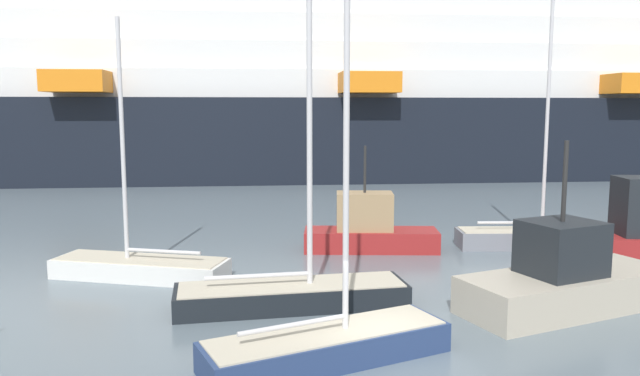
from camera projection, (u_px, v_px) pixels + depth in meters
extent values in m
plane|color=slate|center=(389.00, 360.00, 15.06)|extent=(600.00, 600.00, 0.00)
cube|color=black|center=(292.00, 296.00, 19.04)|extent=(7.36, 2.42, 0.70)
cube|color=beige|center=(292.00, 284.00, 18.99)|extent=(7.06, 2.24, 0.04)
cylinder|color=silver|center=(309.00, 105.00, 18.38)|extent=(0.17, 0.17, 11.19)
cylinder|color=silver|center=(258.00, 276.00, 18.75)|extent=(3.26, 0.36, 0.14)
cube|color=gray|center=(530.00, 239.00, 27.26)|extent=(6.61, 2.29, 0.78)
cube|color=beige|center=(530.00, 230.00, 27.20)|extent=(6.34, 2.13, 0.04)
cylinder|color=silver|center=(548.00, 106.00, 26.51)|extent=(0.16, 0.16, 11.01)
cylinder|color=silver|center=(510.00, 223.00, 27.15)|extent=(2.91, 0.43, 0.12)
cube|color=white|center=(140.00, 269.00, 22.32)|extent=(6.67, 3.85, 0.70)
cube|color=beige|center=(140.00, 259.00, 22.27)|extent=(6.38, 3.63, 0.04)
cylinder|color=silver|center=(122.00, 141.00, 21.82)|extent=(0.15, 0.15, 8.69)
cylinder|color=silver|center=(163.00, 251.00, 22.03)|extent=(2.77, 1.07, 0.12)
cube|color=navy|center=(327.00, 347.00, 14.90)|extent=(6.45, 3.73, 0.74)
cube|color=beige|center=(327.00, 332.00, 14.85)|extent=(6.17, 3.52, 0.04)
cylinder|color=silver|center=(347.00, 105.00, 14.36)|extent=(0.15, 0.15, 11.07)
cylinder|color=silver|center=(294.00, 325.00, 14.41)|extent=(2.68, 1.06, 0.12)
cube|color=maroon|center=(637.00, 249.00, 24.28)|extent=(7.54, 3.34, 1.20)
cube|color=maroon|center=(371.00, 240.00, 26.69)|extent=(6.03, 2.67, 0.91)
cube|color=#A3845B|center=(365.00, 211.00, 26.53)|extent=(2.61, 1.75, 1.65)
cylinder|color=#262626|center=(365.00, 169.00, 26.30)|extent=(0.12, 0.12, 2.04)
cube|color=#BCB29E|center=(567.00, 291.00, 18.80)|extent=(7.40, 4.48, 1.15)
cube|color=#1E2328|center=(561.00, 248.00, 18.48)|extent=(2.64, 2.45, 1.64)
cylinder|color=#262626|center=(565.00, 181.00, 18.22)|extent=(0.14, 0.14, 2.44)
cube|color=black|center=(233.00, 137.00, 57.49)|extent=(129.81, 21.23, 7.12)
cube|color=white|center=(232.00, 86.00, 56.88)|extent=(119.41, 18.80, 2.33)
cube|color=white|center=(231.00, 61.00, 56.58)|extent=(112.25, 17.67, 2.33)
cube|color=white|center=(231.00, 36.00, 56.28)|extent=(105.08, 16.55, 2.33)
cube|color=white|center=(230.00, 10.00, 55.98)|extent=(97.92, 15.42, 2.33)
cube|color=orange|center=(77.00, 81.00, 46.49)|extent=(4.74, 3.73, 1.63)
cube|color=orange|center=(369.00, 83.00, 48.68)|extent=(4.74, 3.73, 1.63)
cube|color=orange|center=(635.00, 84.00, 50.88)|extent=(4.74, 3.73, 1.63)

